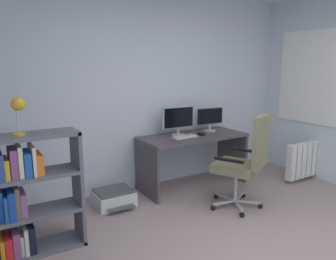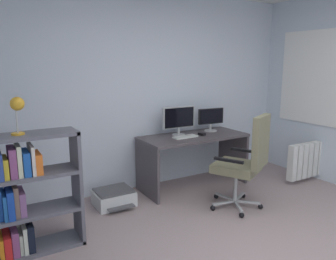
% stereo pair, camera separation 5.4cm
% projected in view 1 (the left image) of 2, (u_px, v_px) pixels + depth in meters
% --- Properties ---
extents(wall_back, '(4.60, 0.10, 2.64)m').
position_uv_depth(wall_back, '(145.00, 91.00, 4.49)').
color(wall_back, silver).
rests_on(wall_back, ground).
extents(window_pane, '(0.01, 1.38, 1.27)m').
position_uv_depth(window_pane, '(323.00, 78.00, 4.71)').
color(window_pane, white).
extents(window_frame, '(0.02, 1.46, 1.35)m').
position_uv_depth(window_frame, '(322.00, 78.00, 4.71)').
color(window_frame, white).
extents(desk, '(1.47, 0.65, 0.73)m').
position_uv_depth(desk, '(193.00, 149.00, 4.56)').
color(desk, '#4D464A').
rests_on(desk, ground).
extents(monitor_main, '(0.48, 0.18, 0.39)m').
position_uv_depth(monitor_main, '(178.00, 119.00, 4.48)').
color(monitor_main, '#B2B5B7').
rests_on(monitor_main, desk).
extents(monitor_secondary, '(0.40, 0.18, 0.33)m').
position_uv_depth(monitor_secondary, '(210.00, 118.00, 4.77)').
color(monitor_secondary, '#B2B5B7').
rests_on(monitor_secondary, desk).
extents(keyboard, '(0.35, 0.14, 0.02)m').
position_uv_depth(keyboard, '(185.00, 137.00, 4.39)').
color(keyboard, silver).
rests_on(keyboard, desk).
extents(computer_mouse, '(0.07, 0.11, 0.03)m').
position_uv_depth(computer_mouse, '(201.00, 134.00, 4.52)').
color(computer_mouse, black).
rests_on(computer_mouse, desk).
extents(office_chair, '(0.66, 0.70, 1.13)m').
position_uv_depth(office_chair, '(246.00, 159.00, 3.83)').
color(office_chair, '#B7BABC').
rests_on(office_chair, ground).
extents(bookshelf, '(0.77, 0.32, 1.10)m').
position_uv_depth(bookshelf, '(26.00, 196.00, 2.92)').
color(bookshelf, slate).
rests_on(bookshelf, ground).
extents(desk_lamp, '(0.13, 0.12, 0.32)m').
position_uv_depth(desk_lamp, '(18.00, 108.00, 2.76)').
color(desk_lamp, gold).
rests_on(desk_lamp, bookshelf).
extents(printer, '(0.46, 0.47, 0.20)m').
position_uv_depth(printer, '(114.00, 198.00, 4.01)').
color(printer, silver).
rests_on(printer, ground).
extents(radiator, '(1.00, 0.10, 0.51)m').
position_uv_depth(radiator, '(311.00, 158.00, 4.89)').
color(radiator, white).
rests_on(radiator, ground).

